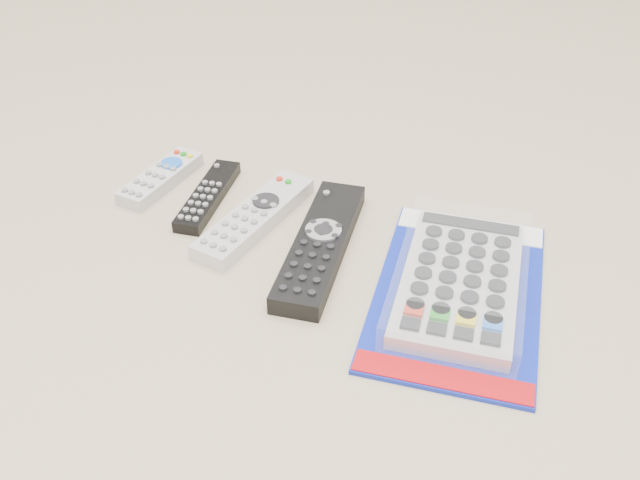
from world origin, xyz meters
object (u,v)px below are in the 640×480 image
at_px(remote_large_black, 320,245).
at_px(jumbo_remote_packaged, 460,281).
at_px(remote_small_grey, 161,178).
at_px(remote_silver_dvd, 255,217).
at_px(remote_slim_black, 208,196).

height_order(remote_large_black, jumbo_remote_packaged, jumbo_remote_packaged).
relative_size(remote_small_grey, remote_silver_dvd, 0.69).
relative_size(remote_small_grey, remote_slim_black, 0.88).
bearing_deg(jumbo_remote_packaged, remote_small_grey, 164.49).
relative_size(remote_slim_black, remote_large_black, 0.65).
distance_m(remote_slim_black, remote_large_black, 0.19).
height_order(remote_small_grey, remote_slim_black, remote_small_grey).
xyz_separation_m(remote_small_grey, remote_slim_black, (0.08, -0.01, -0.00)).
xyz_separation_m(remote_small_grey, remote_large_black, (0.27, -0.05, 0.00)).
height_order(remote_small_grey, remote_silver_dvd, remote_silver_dvd).
bearing_deg(jumbo_remote_packaged, remote_large_black, 170.62).
height_order(remote_slim_black, jumbo_remote_packaged, jumbo_remote_packaged).
xyz_separation_m(remote_slim_black, jumbo_remote_packaged, (0.36, -0.05, 0.01)).
distance_m(remote_slim_black, jumbo_remote_packaged, 0.37).
distance_m(remote_large_black, jumbo_remote_packaged, 0.18).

